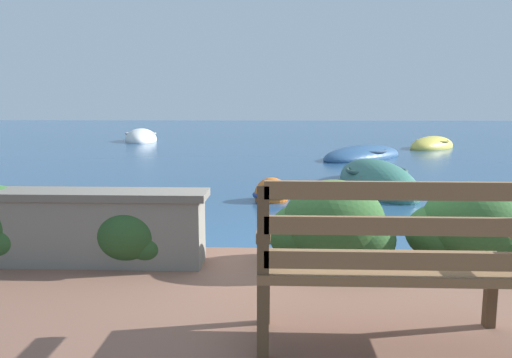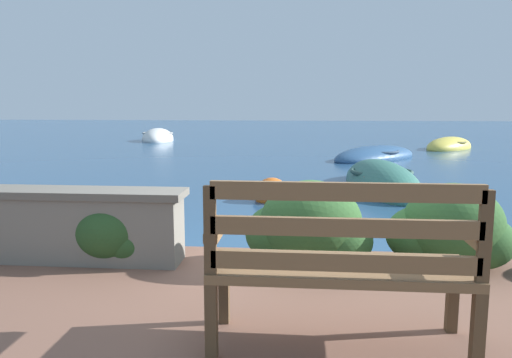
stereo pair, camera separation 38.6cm
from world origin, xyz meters
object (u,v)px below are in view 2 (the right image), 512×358
Objects in this scene: rowboat_far at (449,147)px; mooring_buoy at (272,195)px; rowboat_outer at (158,139)px; rowboat_nearest at (381,185)px; rowboat_mid at (375,157)px; park_bench at (341,261)px.

mooring_buoy is (-5.40, -9.53, 0.03)m from rowboat_far.
rowboat_far is at bearing 67.09° from rowboat_outer.
rowboat_nearest is 5.53× the size of mooring_buoy.
rowboat_mid is at bearing 43.79° from rowboat_outer.
rowboat_nearest is at bearing 34.66° from mooring_buoy.
rowboat_far reaches higher than mooring_buoy.
rowboat_nearest is 1.21× the size of rowboat_outer.
park_bench is 15.44m from rowboat_far.
rowboat_far is at bearing 0.95° from rowboat_mid.
rowboat_nearest reaches higher than mooring_buoy.
park_bench is at bearing 10.22° from rowboat_outer.
rowboat_outer is (-7.87, 5.98, 0.02)m from rowboat_mid.
rowboat_far is 10.95m from mooring_buoy.
mooring_buoy is at bearing -170.37° from rowboat_far.
rowboat_far is (3.51, 8.22, -0.01)m from rowboat_nearest.
park_bench reaches higher than rowboat_outer.
rowboat_outer is at bearing -152.27° from rowboat_nearest.
rowboat_outer is (-7.28, 10.90, 0.00)m from rowboat_nearest.
rowboat_outer is 4.56× the size of mooring_buoy.
rowboat_mid is 5.39× the size of mooring_buoy.
rowboat_nearest is 2.30m from mooring_buoy.
rowboat_nearest is 1.26× the size of rowboat_far.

